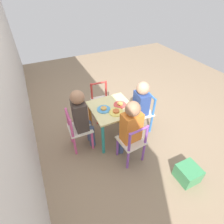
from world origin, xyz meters
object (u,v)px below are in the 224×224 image
Objects in this scene: storage_bin at (188,173)px; plate_front at (120,104)px; child_front at (140,103)px; plate_back at (104,109)px; child_back at (82,116)px; child_left at (130,126)px; chair_purple at (132,143)px; chair_blue at (143,113)px; kids_table at (112,113)px; chair_pink at (78,130)px; chair_red at (101,102)px; plate_left at (116,112)px.

plate_front is at bearing 20.52° from storage_bin.
child_front reaches higher than plate_back.
child_left is (-0.38, -0.40, -0.00)m from child_back.
plate_front is 1.04m from storage_bin.
plate_front is (0.43, -0.07, 0.21)m from chair_purple.
storage_bin is at bearing -136.32° from child_back.
plate_front is 0.71× the size of storage_bin.
chair_blue reaches higher than plate_front.
chair_pink is (0.02, 0.43, -0.12)m from kids_table.
chair_pink is at bearing -44.79° from child_left.
child_left reaches higher than kids_table.
plate_back is (-0.02, -0.32, 0.21)m from chair_pink.
storage_bin is (-0.47, -0.40, -0.18)m from chair_purple.
kids_table is at bearing -90.00° from chair_red.
chair_purple is (-0.43, -0.04, -0.12)m from kids_table.
kids_table is 3.05× the size of plate_left.
chair_blue is 0.69× the size of child_left.
chair_red is 1.40m from storage_bin.
plate_front reaches higher than storage_bin.
child_back is 0.26m from plate_back.
kids_table is 0.38m from child_back.
storage_bin is at bearing 6.36° from chair_blue.
chair_blue is at bearing -91.81° from child_back.
plate_back is at bearing 90.00° from plate_front.
child_back is (0.05, 0.80, 0.20)m from chair_blue.
chair_blue is 0.86m from chair_pink.
plate_left is (-0.11, 0.11, 0.00)m from plate_front.
plate_back is (-0.43, 0.14, 0.21)m from chair_red.
child_left is (-0.37, -0.03, 0.08)m from kids_table.
chair_pink reaches higher than plate_left.
chair_pink is at bearing 87.96° from kids_table.
plate_front is (0.04, 0.32, 0.21)m from chair_blue.
storage_bin is (-0.90, -0.55, -0.40)m from plate_back.
plate_back is (0.37, 0.14, 0.02)m from child_left.
chair_purple is 3.48× the size of plate_back.
child_back reaches higher than kids_table.
storage_bin is at bearing -150.86° from plate_left.
chair_pink is 0.63m from child_left.
chair_blue is 3.48× the size of plate_back.
plate_left is (-0.53, 0.03, 0.21)m from chair_red.
plate_back is 0.73× the size of storage_bin.
plate_left is at bearing -88.30° from chair_purple.
chair_purple is 3.35× the size of plate_left.
plate_back is (0.00, 0.11, 0.10)m from kids_table.
chair_purple is at bearing 171.15° from plate_front.
child_back reaches higher than plate_left.
chair_purple reaches higher than plate_left.
child_front is (-0.03, -0.37, 0.06)m from kids_table.
child_front is 3.47× the size of storage_bin.
chair_pink is 0.68× the size of child_back.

